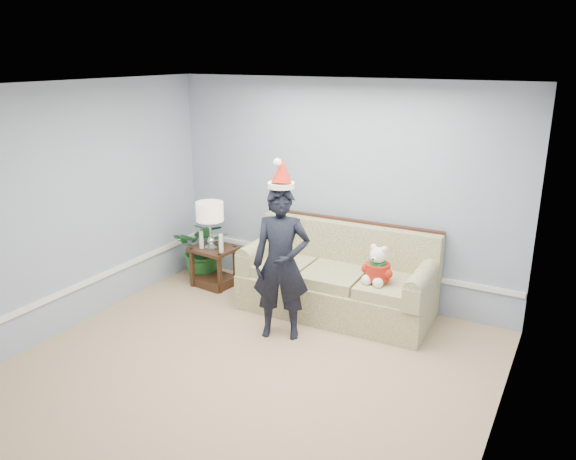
% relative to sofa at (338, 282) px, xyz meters
% --- Properties ---
extents(room_shell, '(4.54, 5.04, 2.74)m').
position_rel_sofa_xyz_m(room_shell, '(-0.22, -2.04, 0.98)').
color(room_shell, tan).
rests_on(room_shell, ground).
extents(wainscot_trim, '(4.49, 4.99, 0.06)m').
position_rel_sofa_xyz_m(wainscot_trim, '(-1.39, -0.86, 0.08)').
color(wainscot_trim, white).
rests_on(wainscot_trim, room_shell).
extents(sofa, '(2.26, 1.02, 1.05)m').
position_rel_sofa_xyz_m(sofa, '(0.00, 0.00, 0.00)').
color(sofa, '#586630').
rests_on(sofa, room_shell).
extents(side_table, '(0.60, 0.52, 0.53)m').
position_rel_sofa_xyz_m(side_table, '(-1.76, -0.09, -0.16)').
color(side_table, '#392514').
rests_on(side_table, room_shell).
extents(table_lamp, '(0.35, 0.35, 0.63)m').
position_rel_sofa_xyz_m(table_lamp, '(-1.75, -0.14, 0.64)').
color(table_lamp, silver).
rests_on(table_lamp, side_table).
extents(candle_pair, '(0.37, 0.06, 0.24)m').
position_rel_sofa_xyz_m(candle_pair, '(-1.72, -0.17, 0.27)').
color(candle_pair, silver).
rests_on(candle_pair, side_table).
extents(houseplant, '(0.95, 0.90, 0.84)m').
position_rel_sofa_xyz_m(houseplant, '(-2.02, 0.07, 0.05)').
color(houseplant, '#1D5824').
rests_on(houseplant, room_shell).
extents(man, '(0.71, 0.60, 1.67)m').
position_rel_sofa_xyz_m(man, '(-0.29, -0.86, 0.46)').
color(man, black).
rests_on(man, room_shell).
extents(santa_hat, '(0.35, 0.38, 0.32)m').
position_rel_sofa_xyz_m(santa_hat, '(-0.29, -0.85, 1.43)').
color(santa_hat, white).
rests_on(santa_hat, man).
extents(teddy_bear, '(0.31, 0.33, 0.44)m').
position_rel_sofa_xyz_m(teddy_bear, '(0.55, -0.22, 0.34)').
color(teddy_bear, white).
rests_on(teddy_bear, sofa).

